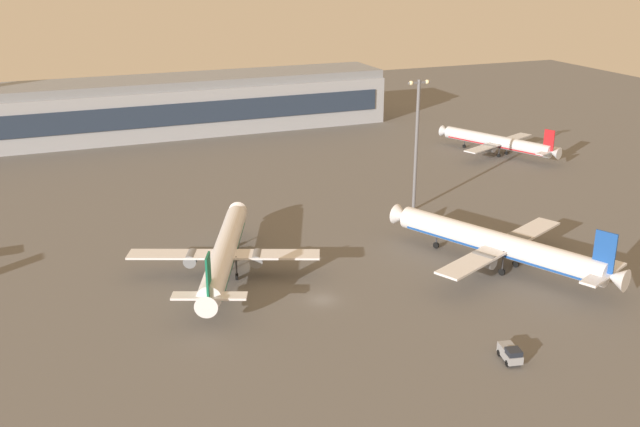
# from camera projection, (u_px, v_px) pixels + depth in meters

# --- Properties ---
(ground_plane) EXTENTS (416.00, 416.00, 0.00)m
(ground_plane) POSITION_uv_depth(u_px,v_px,m) (322.00, 300.00, 114.14)
(ground_plane) COLOR #605E5B
(terminal_building) EXTENTS (161.30, 22.40, 16.40)m
(terminal_building) POSITION_uv_depth(u_px,v_px,m) (117.00, 110.00, 211.98)
(terminal_building) COLOR #9EA3AD
(terminal_building) RESTS_ON ground
(airplane_terminal_side) EXTENTS (32.63, 41.28, 11.26)m
(airplane_terminal_side) POSITION_uv_depth(u_px,v_px,m) (500.00, 245.00, 124.36)
(airplane_terminal_side) COLOR white
(airplane_terminal_side) RESTS_ON ground
(airplane_far_stand) EXTENTS (30.93, 39.22, 10.52)m
(airplane_far_stand) POSITION_uv_depth(u_px,v_px,m) (224.00, 253.00, 121.75)
(airplane_far_stand) COLOR white
(airplane_far_stand) RESTS_ON ground
(airplane_mid_apron) EXTENTS (26.88, 34.04, 9.20)m
(airplane_mid_apron) POSITION_uv_depth(u_px,v_px,m) (498.00, 142.00, 194.66)
(airplane_mid_apron) COLOR silver
(airplane_mid_apron) RESTS_ON ground
(maintenance_van) EXTENTS (2.76, 4.45, 2.25)m
(maintenance_van) POSITION_uv_depth(u_px,v_px,m) (510.00, 353.00, 96.68)
(maintenance_van) COLOR gray
(maintenance_van) RESTS_ON ground
(apron_light_east) EXTENTS (4.80, 0.90, 27.35)m
(apron_light_east) POSITION_uv_depth(u_px,v_px,m) (417.00, 138.00, 148.87)
(apron_light_east) COLOR slate
(apron_light_east) RESTS_ON ground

